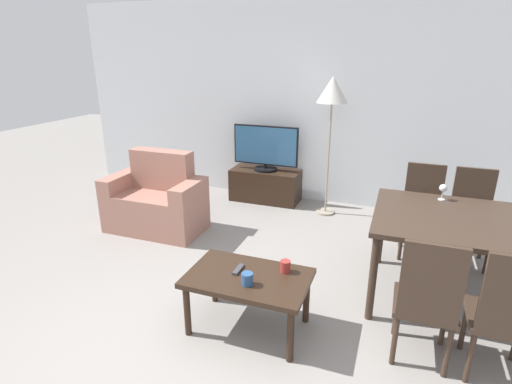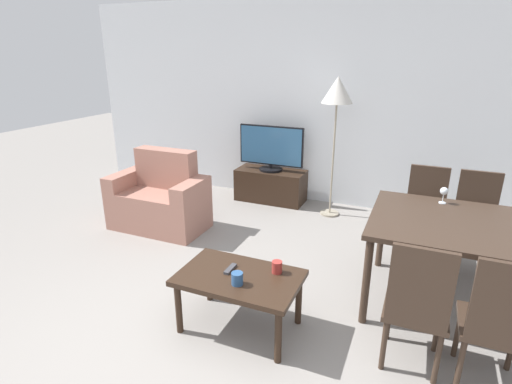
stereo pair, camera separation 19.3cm
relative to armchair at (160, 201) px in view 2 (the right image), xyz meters
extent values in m
plane|color=gray|center=(1.56, -1.79, -0.34)|extent=(18.00, 18.00, 0.00)
cube|color=silver|center=(1.56, 1.65, 1.01)|extent=(7.33, 0.06, 2.70)
cube|color=#9E6B5B|center=(0.00, -0.03, -0.11)|extent=(0.76, 0.61, 0.46)
cube|color=#9E6B5B|center=(0.00, 0.17, 0.35)|extent=(0.76, 0.20, 0.46)
cube|color=#9E6B5B|center=(-0.47, -0.03, -0.02)|extent=(0.18, 0.61, 0.64)
cube|color=#9E6B5B|center=(0.47, -0.03, -0.02)|extent=(0.18, 0.61, 0.64)
cube|color=black|center=(0.88, 1.37, -0.11)|extent=(0.96, 0.43, 0.45)
cylinder|color=black|center=(0.88, 1.37, 0.13)|extent=(0.32, 0.32, 0.03)
cylinder|color=black|center=(0.88, 1.37, 0.17)|extent=(0.04, 0.04, 0.05)
cube|color=black|center=(0.88, 1.37, 0.46)|extent=(0.91, 0.04, 0.54)
cube|color=#2D5B84|center=(0.88, 1.34, 0.46)|extent=(0.88, 0.01, 0.51)
cube|color=black|center=(1.68, -1.33, 0.10)|extent=(0.90, 0.57, 0.04)
cylinder|color=black|center=(1.29, -1.55, -0.13)|extent=(0.05, 0.05, 0.41)
cylinder|color=black|center=(2.08, -1.55, -0.13)|extent=(0.05, 0.05, 0.41)
cylinder|color=black|center=(1.29, -1.10, -0.13)|extent=(0.05, 0.05, 0.41)
cylinder|color=black|center=(2.08, -1.10, -0.13)|extent=(0.05, 0.05, 0.41)
cube|color=#38281E|center=(3.12, -0.41, 0.41)|extent=(1.29, 1.08, 0.04)
cylinder|color=#38281E|center=(2.54, -0.89, 0.03)|extent=(0.06, 0.06, 0.72)
cylinder|color=#38281E|center=(2.54, 0.07, 0.03)|extent=(0.06, 0.06, 0.72)
cube|color=#38281E|center=(2.90, -1.18, 0.07)|extent=(0.40, 0.40, 0.04)
cylinder|color=#38281E|center=(2.74, -1.01, -0.14)|extent=(0.04, 0.04, 0.39)
cylinder|color=#38281E|center=(3.06, -1.01, -0.14)|extent=(0.04, 0.04, 0.39)
cylinder|color=#38281E|center=(2.74, -1.34, -0.14)|extent=(0.04, 0.04, 0.39)
cylinder|color=#38281E|center=(3.06, -1.34, -0.14)|extent=(0.04, 0.04, 0.39)
cube|color=#38281E|center=(2.90, -1.36, 0.35)|extent=(0.37, 0.04, 0.52)
cube|color=#38281E|center=(3.35, 0.36, 0.07)|extent=(0.40, 0.40, 0.04)
cylinder|color=#38281E|center=(3.19, 0.20, -0.14)|extent=(0.04, 0.04, 0.39)
cylinder|color=#38281E|center=(3.51, 0.20, -0.14)|extent=(0.04, 0.04, 0.39)
cylinder|color=#38281E|center=(3.19, 0.53, -0.14)|extent=(0.04, 0.04, 0.39)
cylinder|color=#38281E|center=(3.51, 0.53, -0.14)|extent=(0.04, 0.04, 0.39)
cube|color=#38281E|center=(3.35, 0.55, 0.35)|extent=(0.37, 0.04, 0.52)
cube|color=#38281E|center=(3.35, -1.18, 0.07)|extent=(0.40, 0.40, 0.04)
cylinder|color=#38281E|center=(3.19, -1.01, -0.14)|extent=(0.04, 0.04, 0.39)
cylinder|color=#38281E|center=(3.51, -1.01, -0.14)|extent=(0.04, 0.04, 0.39)
cylinder|color=#38281E|center=(3.19, -1.34, -0.14)|extent=(0.04, 0.04, 0.39)
cube|color=#38281E|center=(3.35, -1.36, 0.35)|extent=(0.37, 0.04, 0.52)
cube|color=#38281E|center=(2.90, 0.36, 0.07)|extent=(0.40, 0.40, 0.04)
cylinder|color=#38281E|center=(2.74, 0.20, -0.14)|extent=(0.04, 0.04, 0.39)
cylinder|color=#38281E|center=(3.06, 0.20, -0.14)|extent=(0.04, 0.04, 0.39)
cylinder|color=#38281E|center=(2.74, 0.53, -0.14)|extent=(0.04, 0.04, 0.39)
cylinder|color=#38281E|center=(3.06, 0.53, -0.14)|extent=(0.04, 0.04, 0.39)
cube|color=#38281E|center=(2.90, 0.55, 0.35)|extent=(0.37, 0.04, 0.52)
cylinder|color=gray|center=(1.78, 1.19, -0.32)|extent=(0.24, 0.24, 0.02)
cylinder|color=gray|center=(1.78, 1.19, 0.39)|extent=(0.02, 0.02, 1.41)
cone|color=beige|center=(1.78, 1.19, 1.25)|extent=(0.37, 0.37, 0.31)
cube|color=#38383D|center=(1.59, -1.28, 0.13)|extent=(0.04, 0.15, 0.02)
cylinder|color=maroon|center=(1.92, -1.18, 0.16)|extent=(0.08, 0.08, 0.09)
cylinder|color=navy|center=(1.72, -1.44, 0.16)|extent=(0.08, 0.08, 0.09)
cylinder|color=silver|center=(3.02, -0.01, 0.43)|extent=(0.06, 0.06, 0.01)
cylinder|color=silver|center=(3.02, -0.01, 0.47)|extent=(0.01, 0.01, 0.07)
sphere|color=silver|center=(3.02, -0.01, 0.54)|extent=(0.07, 0.07, 0.07)
camera|label=1|loc=(2.63, -3.70, 1.67)|focal=28.00mm
camera|label=2|loc=(2.81, -3.63, 1.67)|focal=28.00mm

